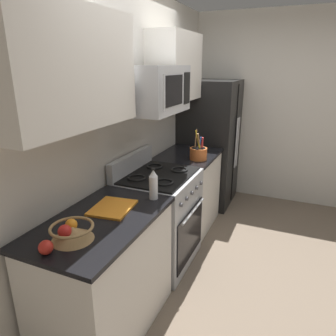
# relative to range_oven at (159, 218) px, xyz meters

# --- Properties ---
(ground_plane) EXTENTS (16.00, 16.00, 0.00)m
(ground_plane) POSITION_rel_range_oven_xyz_m (0.00, -0.67, -0.47)
(ground_plane) COLOR #6B5B4C
(wall_back) EXTENTS (8.00, 0.10, 2.60)m
(wall_back) POSITION_rel_range_oven_xyz_m (0.00, 0.39, 0.83)
(wall_back) COLOR beige
(wall_back) RESTS_ON ground
(counter_left) EXTENTS (1.08, 0.64, 0.91)m
(counter_left) POSITION_rel_range_oven_xyz_m (-0.93, -0.00, -0.02)
(counter_left) COLOR silver
(counter_left) RESTS_ON ground
(range_oven) EXTENTS (0.76, 0.68, 1.09)m
(range_oven) POSITION_rel_range_oven_xyz_m (0.00, 0.00, 0.00)
(range_oven) COLOR #B2B5BA
(range_oven) RESTS_ON ground
(counter_right) EXTENTS (0.84, 0.64, 0.91)m
(counter_right) POSITION_rel_range_oven_xyz_m (0.81, -0.00, -0.02)
(counter_right) COLOR silver
(counter_right) RESTS_ON ground
(refrigerator) EXTENTS (0.79, 0.75, 1.71)m
(refrigerator) POSITION_rel_range_oven_xyz_m (1.64, -0.02, 0.38)
(refrigerator) COLOR black
(refrigerator) RESTS_ON ground
(wall_right) EXTENTS (0.10, 8.00, 2.60)m
(wall_right) POSITION_rel_range_oven_xyz_m (2.13, -0.67, 0.83)
(wall_right) COLOR beige
(wall_right) RESTS_ON ground
(microwave) EXTENTS (0.70, 0.44, 0.39)m
(microwave) POSITION_rel_range_oven_xyz_m (-0.00, 0.03, 1.22)
(microwave) COLOR #B2B5BA
(upper_cabinets_left) EXTENTS (1.07, 0.34, 0.71)m
(upper_cabinets_left) POSITION_rel_range_oven_xyz_m (-0.93, 0.17, 1.40)
(upper_cabinets_left) COLOR silver
(upper_cabinets_right) EXTENTS (0.83, 0.34, 0.71)m
(upper_cabinets_right) POSITION_rel_range_oven_xyz_m (0.81, 0.17, 1.40)
(upper_cabinets_right) COLOR silver
(utensil_crock) EXTENTS (0.19, 0.19, 0.33)m
(utensil_crock) POSITION_rel_range_oven_xyz_m (0.66, -0.17, 0.51)
(utensil_crock) COLOR #D1662D
(utensil_crock) RESTS_ON counter_right
(fruit_basket) EXTENTS (0.26, 0.26, 0.11)m
(fruit_basket) POSITION_rel_range_oven_xyz_m (-1.21, 0.00, 0.49)
(fruit_basket) COLOR #9E7A4C
(fruit_basket) RESTS_ON counter_left
(apple_loose) EXTENTS (0.08, 0.08, 0.08)m
(apple_loose) POSITION_rel_range_oven_xyz_m (-1.39, 0.03, 0.48)
(apple_loose) COLOR red
(apple_loose) RESTS_ON counter_left
(cutting_board) EXTENTS (0.35, 0.31, 0.02)m
(cutting_board) POSITION_rel_range_oven_xyz_m (-0.76, 0.01, 0.44)
(cutting_board) COLOR orange
(cutting_board) RESTS_ON counter_left
(bottle_vinegar) EXTENTS (0.07, 0.07, 0.25)m
(bottle_vinegar) POSITION_rel_range_oven_xyz_m (-0.48, -0.18, 0.55)
(bottle_vinegar) COLOR silver
(bottle_vinegar) RESTS_ON counter_left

